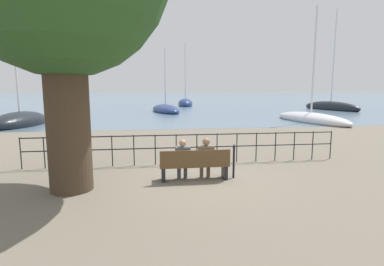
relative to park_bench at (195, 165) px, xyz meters
The scene contains 13 objects.
ground_plane 0.44m from the park_bench, 90.00° to the left, with size 1000.00×1000.00×0.00m, color #706656.
harbor_water 161.09m from the park_bench, 90.00° to the left, with size 600.00×300.00×0.01m.
park_bench is the anchor object (origin of this frame).
seated_person_left 0.40m from the park_bench, 166.45° to the left, with size 0.42×0.35×1.18m.
seated_person_right 0.42m from the park_bench, 13.13° to the left, with size 0.45×0.35×1.21m.
promenade_railing 1.96m from the park_bench, 90.00° to the left, with size 10.88×0.04×1.05m.
closed_umbrella 1.17m from the park_bench, ahead, with size 0.09×0.09×1.02m.
sailboat_0 34.50m from the park_bench, 51.59° to the left, with size 3.56×8.99×12.76m.
sailboat_1 18.13m from the park_bench, 50.82° to the left, with size 3.44×8.44×9.22m.
sailboat_2 17.91m from the park_bench, 125.78° to the left, with size 3.26×6.10×12.40m.
sailboat_3 26.33m from the park_bench, 88.94° to the left, with size 3.95×8.10×7.57m.
sailboat_4 38.87m from the park_bench, 83.79° to the left, with size 2.61×5.62×10.28m.
harbor_lighthouse 111.91m from the park_bench, 104.44° to the left, with size 5.14×5.14×19.65m.
Camera 1 is at (-1.21, -8.28, 2.58)m, focal length 28.00 mm.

